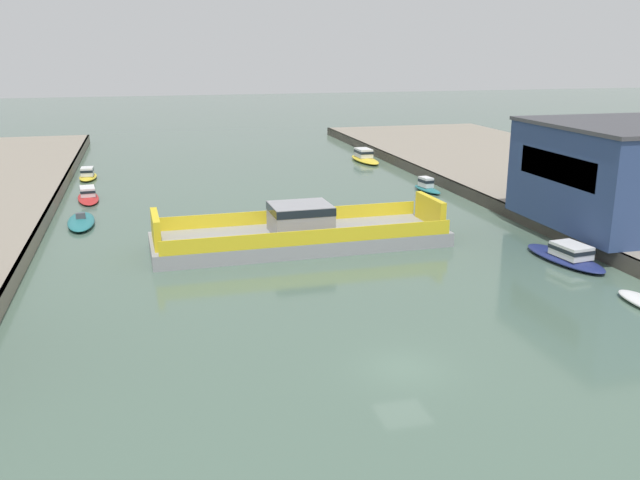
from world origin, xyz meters
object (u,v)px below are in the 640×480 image
object	(u,v)px
moored_boat_mid_right	(567,255)
moored_boat_far_left	(427,186)
chain_ferry	(301,233)
warehouse_shed	(628,174)
moored_boat_mid_left	(81,221)
moored_boat_far_right	(88,175)
moored_boat_upstream_a	(364,157)
moored_boat_near_left	(88,195)

from	to	relation	value
moored_boat_mid_right	moored_boat_far_left	world-z (taller)	moored_boat_far_left
chain_ferry	warehouse_shed	size ratio (longest dim) A/B	1.58
moored_boat_mid_left	moored_boat_mid_right	world-z (taller)	moored_boat_mid_right
moored_boat_mid_right	moored_boat_far_right	size ratio (longest dim) A/B	1.44
moored_boat_upstream_a	warehouse_shed	bearing A→B (deg)	-78.50
moored_boat_far_right	moored_boat_mid_left	bearing A→B (deg)	-87.76
moored_boat_near_left	moored_boat_upstream_a	distance (m)	38.57
moored_boat_mid_right	moored_boat_upstream_a	xyz separation A→B (m)	(-0.20, 47.04, 0.09)
moored_boat_mid_right	moored_boat_far_left	bearing A→B (deg)	89.70
moored_boat_upstream_a	warehouse_shed	distance (m)	43.21
moored_boat_near_left	moored_boat_mid_right	distance (m)	47.02
chain_ferry	moored_boat_upstream_a	size ratio (longest dim) A/B	2.77
moored_boat_far_left	warehouse_shed	distance (m)	23.28
moored_boat_mid_right	warehouse_shed	world-z (taller)	warehouse_shed
warehouse_shed	chain_ferry	bearing A→B (deg)	171.27
moored_boat_near_left	moored_boat_far_left	size ratio (longest dim) A/B	1.45
moored_boat_mid_left	warehouse_shed	xyz separation A→B (m)	(43.57, -15.44, 5.02)
moored_boat_mid_right	moored_boat_mid_left	bearing A→B (deg)	149.93
chain_ferry	moored_boat_far_left	distance (m)	24.93
chain_ferry	moored_boat_far_right	distance (m)	38.51
moored_boat_mid_left	moored_boat_far_right	size ratio (longest dim) A/B	1.32
chain_ferry	moored_boat_far_right	bearing A→B (deg)	118.22
moored_boat_mid_left	moored_boat_mid_right	size ratio (longest dim) A/B	0.92
chain_ferry	warehouse_shed	world-z (taller)	warehouse_shed
chain_ferry	moored_boat_far_left	size ratio (longest dim) A/B	4.65
moored_boat_mid_right	moored_boat_far_right	distance (m)	56.06
moored_boat_upstream_a	moored_boat_far_left	bearing A→B (deg)	-89.07
moored_boat_far_left	moored_boat_upstream_a	size ratio (longest dim) A/B	0.60
moored_boat_upstream_a	moored_boat_near_left	bearing A→B (deg)	-155.52
chain_ferry	moored_boat_near_left	distance (m)	28.14
moored_boat_far_left	warehouse_shed	world-z (taller)	warehouse_shed
chain_ferry	moored_boat_mid_right	xyz separation A→B (m)	(17.88, -8.97, -0.49)
moored_boat_near_left	moored_boat_mid_right	world-z (taller)	moored_boat_mid_right
moored_boat_mid_left	warehouse_shed	size ratio (longest dim) A/B	0.50
moored_boat_mid_right	moored_boat_upstream_a	distance (m)	47.04
moored_boat_far_right	warehouse_shed	xyz separation A→B (m)	(44.45, -37.96, 4.77)
moored_boat_far_right	warehouse_shed	bearing A→B (deg)	-40.50
moored_boat_far_right	moored_boat_near_left	bearing A→B (deg)	-86.22
moored_boat_near_left	moored_boat_mid_left	size ratio (longest dim) A/B	0.99
moored_boat_mid_left	moored_boat_far_left	distance (m)	35.82
moored_boat_mid_right	moored_boat_far_right	world-z (taller)	moored_boat_mid_right
moored_boat_mid_left	moored_boat_upstream_a	xyz separation A→B (m)	(35.01, 26.66, 0.35)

